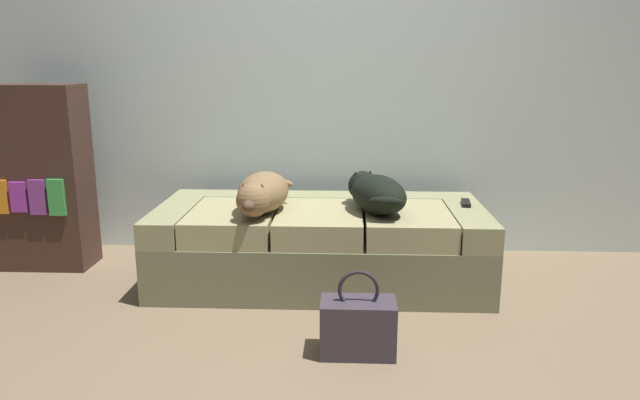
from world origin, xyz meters
TOP-DOWN VIEW (x-y plane):
  - ground_plane at (0.00, 0.00)m, footprint 10.00×10.00m
  - back_wall at (0.00, 1.77)m, footprint 6.40×0.10m
  - couch at (0.00, 1.12)m, footprint 1.82×0.84m
  - dog_tan at (-0.31, 0.98)m, footprint 0.31×0.62m
  - dog_dark at (0.30, 1.03)m, footprint 0.40×0.57m
  - tv_remote at (0.82, 1.20)m, footprint 0.06×0.15m
  - handbag at (0.20, 0.26)m, footprint 0.32×0.18m
  - bookshelf at (-1.69, 1.31)m, footprint 0.56×0.30m

SIDE VIEW (x-z plane):
  - ground_plane at x=0.00m, z-range 0.00..0.00m
  - handbag at x=0.20m, z-range -0.06..0.31m
  - couch at x=0.00m, z-range 0.00..0.44m
  - tv_remote at x=0.82m, z-range 0.44..0.46m
  - dog_dark at x=0.30m, z-range 0.44..0.64m
  - dog_tan at x=-0.31m, z-range 0.44..0.65m
  - bookshelf at x=-1.69m, z-range 0.00..1.10m
  - back_wall at x=0.00m, z-range 0.00..2.80m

